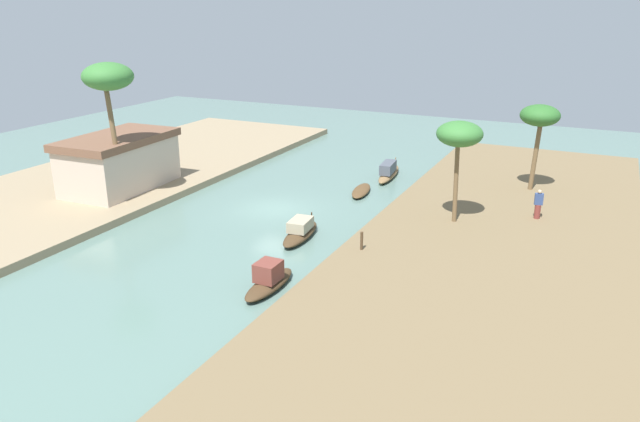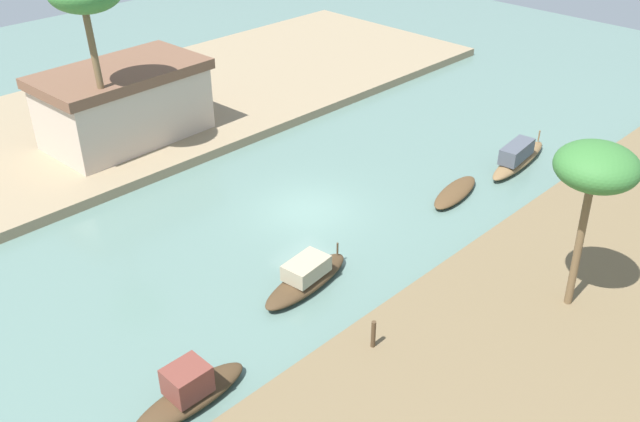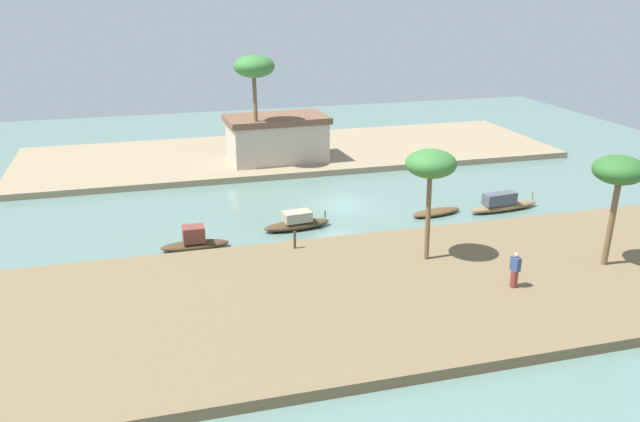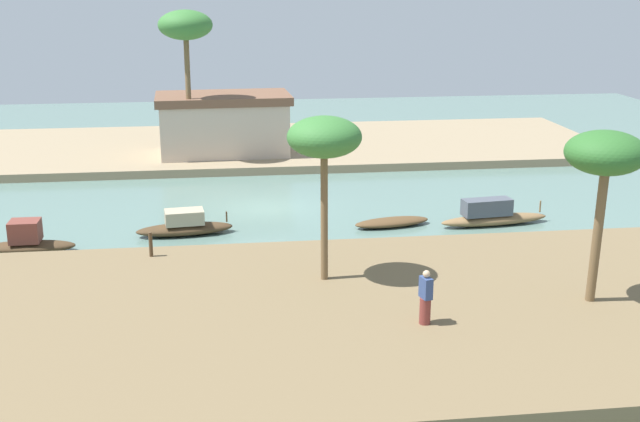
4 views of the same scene
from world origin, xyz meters
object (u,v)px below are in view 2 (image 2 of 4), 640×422
sampan_upstream_small (518,157)px  sampan_downstream_large (189,391)px  mooring_post (373,334)px  palm_tree_left_near (596,169)px  sampan_foreground (455,192)px  sampan_with_red_awning (306,277)px  riverside_building (124,103)px

sampan_upstream_small → sampan_downstream_large: bearing=177.2°
mooring_post → palm_tree_left_near: 8.04m
sampan_upstream_small → palm_tree_left_near: size_ratio=0.89×
sampan_foreground → mooring_post: bearing=-168.2°
sampan_upstream_small → palm_tree_left_near: bearing=-147.4°
sampan_with_red_awning → sampan_downstream_large: (-6.03, -1.56, 0.06)m
sampan_downstream_large → sampan_foreground: sampan_downstream_large is taller
sampan_upstream_small → palm_tree_left_near: (-8.23, -6.68, 4.83)m
sampan_downstream_large → riverside_building: (7.91, 15.65, 1.76)m
mooring_post → sampan_downstream_large: bearing=154.2°
sampan_with_red_awning → sampan_downstream_large: size_ratio=1.13×
sampan_upstream_small → riverside_building: (-11.28, 14.41, 1.77)m
sampan_with_red_awning → sampan_downstream_large: sampan_downstream_large is taller
sampan_with_red_awning → sampan_foreground: (8.84, 0.05, -0.21)m
mooring_post → riverside_building: bearing=80.6°
sampan_foreground → palm_tree_left_near: size_ratio=0.63×
sampan_with_red_awning → mooring_post: (-1.09, -3.94, 0.53)m
sampan_foreground → palm_tree_left_near: bearing=-129.1°
sampan_downstream_large → riverside_building: bearing=62.9°
sampan_foreground → riverside_building: riverside_building is taller
sampan_upstream_small → palm_tree_left_near: palm_tree_left_near is taller
mooring_post → riverside_building: 18.33m
sampan_with_red_awning → mooring_post: size_ratio=4.44×
sampan_upstream_small → sampan_downstream_large: (-19.19, -1.24, 0.01)m
sampan_foreground → mooring_post: mooring_post is taller
sampan_upstream_small → sampan_foreground: 4.35m
sampan_downstream_large → riverside_building: size_ratio=0.47×
sampan_with_red_awning → riverside_building: 14.34m
sampan_downstream_large → mooring_post: size_ratio=3.93×
sampan_upstream_small → sampan_foreground: size_ratio=1.43×
riverside_building → palm_tree_left_near: bearing=-84.1°
sampan_with_red_awning → sampan_downstream_large: bearing=-171.8°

